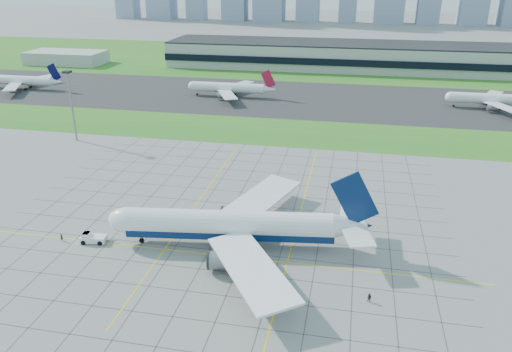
{
  "coord_description": "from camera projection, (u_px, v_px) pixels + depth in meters",
  "views": [
    {
      "loc": [
        29.58,
        -93.6,
        58.86
      ],
      "look_at": [
        5.08,
        27.97,
        7.0
      ],
      "focal_mm": 35.0,
      "sensor_mm": 36.0,
      "label": 1
    }
  ],
  "objects": [
    {
      "name": "light_mast",
      "position": [
        71.0,
        97.0,
        178.05
      ],
      "size": [
        2.5,
        2.5,
        25.6
      ],
      "color": "gray",
      "rests_on": "ground"
    },
    {
      "name": "grass_median",
      "position": [
        275.0,
        131.0,
        194.14
      ],
      "size": [
        700.0,
        35.0,
        0.04
      ],
      "primitive_type": "cube",
      "color": "#226E1F",
      "rests_on": "ground"
    },
    {
      "name": "crew_far",
      "position": [
        369.0,
        298.0,
        94.63
      ],
      "size": [
        1.18,
        1.14,
        1.92
      ],
      "primitive_type": "imported",
      "rotation": [
        0.0,
        0.0,
        -0.64
      ],
      "color": "black",
      "rests_on": "ground"
    },
    {
      "name": "crew_near",
      "position": [
        62.0,
        238.0,
        116.02
      ],
      "size": [
        0.67,
        0.75,
        1.73
      ],
      "primitive_type": "imported",
      "rotation": [
        0.0,
        0.0,
        1.04
      ],
      "color": "black",
      "rests_on": "ground"
    },
    {
      "name": "distant_jet_0",
      "position": [
        23.0,
        80.0,
        260.68
      ],
      "size": [
        40.88,
        42.66,
        14.08
      ],
      "color": "white",
      "rests_on": "ground"
    },
    {
      "name": "service_block",
      "position": [
        66.0,
        57.0,
        330.28
      ],
      "size": [
        50.0,
        25.0,
        8.0
      ],
      "primitive_type": "cube",
      "color": "#B7B7B2",
      "rests_on": "ground"
    },
    {
      "name": "apron_markings",
      "position": [
        224.0,
        227.0,
        122.69
      ],
      "size": [
        120.0,
        130.0,
        0.03
      ],
      "color": "#474744",
      "rests_on": "ground"
    },
    {
      "name": "grass_far",
      "position": [
        314.0,
        60.0,
        343.36
      ],
      "size": [
        700.0,
        145.0,
        0.04
      ],
      "primitive_type": "cube",
      "color": "#226E1F",
      "rests_on": "ground"
    },
    {
      "name": "distant_jet_1",
      "position": [
        229.0,
        88.0,
        244.87
      ],
      "size": [
        41.82,
        42.66,
        14.08
      ],
      "color": "white",
      "rests_on": "ground"
    },
    {
      "name": "distant_jet_2",
      "position": [
        493.0,
        99.0,
        223.79
      ],
      "size": [
        41.41,
        42.66,
        14.08
      ],
      "color": "white",
      "rests_on": "ground"
    },
    {
      "name": "asphalt_taxiway",
      "position": [
        293.0,
        98.0,
        243.87
      ],
      "size": [
        700.0,
        75.0,
        0.04
      ],
      "primitive_type": "cube",
      "color": "#383838",
      "rests_on": "ground"
    },
    {
      "name": "airliner",
      "position": [
        232.0,
        225.0,
        112.33
      ],
      "size": [
        60.85,
        61.29,
        19.2
      ],
      "rotation": [
        0.0,
        0.0,
        0.13
      ],
      "color": "white",
      "rests_on": "ground"
    },
    {
      "name": "pushback_tug",
      "position": [
        92.0,
        238.0,
        115.45
      ],
      "size": [
        8.67,
        3.64,
        2.38
      ],
      "rotation": [
        0.0,
        0.0,
        0.13
      ],
      "color": "white",
      "rests_on": "ground"
    },
    {
      "name": "ground",
      "position": [
        210.0,
        250.0,
        112.75
      ],
      "size": [
        1400.0,
        1400.0,
        0.0
      ],
      "primitive_type": "plane",
      "color": "gray",
      "rests_on": "ground"
    },
    {
      "name": "terminal",
      "position": [
        375.0,
        56.0,
        310.31
      ],
      "size": [
        260.0,
        43.0,
        15.8
      ],
      "color": "#B7B7B2",
      "rests_on": "ground"
    }
  ]
}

